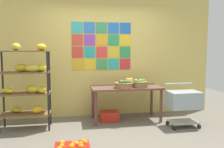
{
  "coord_description": "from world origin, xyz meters",
  "views": [
    {
      "loc": [
        -0.74,
        -3.76,
        1.52
      ],
      "look_at": [
        0.05,
        0.64,
        1.04
      ],
      "focal_mm": 37.78,
      "sensor_mm": 36.0,
      "label": 1
    }
  ],
  "objects_px": {
    "shopping_cart": "(184,101)",
    "fruit_basket_right": "(124,84)",
    "fruit_basket_left": "(140,83)",
    "produce_crate_under_table": "(109,116)",
    "display_table": "(126,91)",
    "fruit_basket_back_right": "(128,82)",
    "banana_shelf_unit": "(28,80)"
  },
  "relations": [
    {
      "from": "fruit_basket_left",
      "to": "fruit_basket_back_right",
      "type": "distance_m",
      "value": 0.34
    },
    {
      "from": "fruit_basket_right",
      "to": "shopping_cart",
      "type": "bearing_deg",
      "value": -22.34
    },
    {
      "from": "banana_shelf_unit",
      "to": "display_table",
      "type": "xyz_separation_m",
      "value": [
        1.95,
        0.2,
        -0.3
      ]
    },
    {
      "from": "banana_shelf_unit",
      "to": "fruit_basket_right",
      "type": "bearing_deg",
      "value": 0.83
    },
    {
      "from": "fruit_basket_left",
      "to": "banana_shelf_unit",
      "type": "bearing_deg",
      "value": -178.02
    },
    {
      "from": "display_table",
      "to": "produce_crate_under_table",
      "type": "xyz_separation_m",
      "value": [
        -0.36,
        0.01,
        -0.54
      ]
    },
    {
      "from": "fruit_basket_left",
      "to": "shopping_cart",
      "type": "xyz_separation_m",
      "value": [
        0.75,
        -0.5,
        -0.3
      ]
    },
    {
      "from": "fruit_basket_right",
      "to": "shopping_cart",
      "type": "xyz_separation_m",
      "value": [
        1.09,
        -0.45,
        -0.3
      ]
    },
    {
      "from": "fruit_basket_left",
      "to": "produce_crate_under_table",
      "type": "relative_size",
      "value": 0.94
    },
    {
      "from": "produce_crate_under_table",
      "to": "banana_shelf_unit",
      "type": "bearing_deg",
      "value": -172.69
    },
    {
      "from": "banana_shelf_unit",
      "to": "fruit_basket_back_right",
      "type": "distance_m",
      "value": 2.07
    },
    {
      "from": "display_table",
      "to": "fruit_basket_right",
      "type": "distance_m",
      "value": 0.25
    },
    {
      "from": "fruit_basket_right",
      "to": "fruit_basket_back_right",
      "type": "relative_size",
      "value": 1.02
    },
    {
      "from": "fruit_basket_left",
      "to": "fruit_basket_back_right",
      "type": "relative_size",
      "value": 0.93
    },
    {
      "from": "shopping_cart",
      "to": "fruit_basket_right",
      "type": "bearing_deg",
      "value": 158.46
    },
    {
      "from": "fruit_basket_right",
      "to": "produce_crate_under_table",
      "type": "relative_size",
      "value": 1.04
    },
    {
      "from": "fruit_basket_left",
      "to": "produce_crate_under_table",
      "type": "distance_m",
      "value": 0.95
    },
    {
      "from": "fruit_basket_back_right",
      "to": "shopping_cart",
      "type": "relative_size",
      "value": 0.47
    },
    {
      "from": "fruit_basket_back_right",
      "to": "display_table",
      "type": "bearing_deg",
      "value": -114.61
    },
    {
      "from": "produce_crate_under_table",
      "to": "display_table",
      "type": "bearing_deg",
      "value": -0.86
    },
    {
      "from": "fruit_basket_left",
      "to": "shopping_cart",
      "type": "relative_size",
      "value": 0.43
    },
    {
      "from": "banana_shelf_unit",
      "to": "fruit_basket_right",
      "type": "xyz_separation_m",
      "value": [
        1.87,
        0.03,
        -0.14
      ]
    },
    {
      "from": "produce_crate_under_table",
      "to": "shopping_cart",
      "type": "distance_m",
      "value": 1.56
    },
    {
      "from": "banana_shelf_unit",
      "to": "shopping_cart",
      "type": "height_order",
      "value": "banana_shelf_unit"
    },
    {
      "from": "banana_shelf_unit",
      "to": "shopping_cart",
      "type": "distance_m",
      "value": 3.02
    },
    {
      "from": "fruit_basket_right",
      "to": "shopping_cart",
      "type": "height_order",
      "value": "fruit_basket_right"
    },
    {
      "from": "fruit_basket_right",
      "to": "fruit_basket_left",
      "type": "bearing_deg",
      "value": 8.2
    },
    {
      "from": "fruit_basket_right",
      "to": "shopping_cart",
      "type": "distance_m",
      "value": 1.22
    },
    {
      "from": "banana_shelf_unit",
      "to": "fruit_basket_right",
      "type": "relative_size",
      "value": 4.11
    },
    {
      "from": "fruit_basket_left",
      "to": "produce_crate_under_table",
      "type": "height_order",
      "value": "fruit_basket_left"
    },
    {
      "from": "fruit_basket_back_right",
      "to": "produce_crate_under_table",
      "type": "xyz_separation_m",
      "value": [
        -0.44,
        -0.17,
        -0.69
      ]
    },
    {
      "from": "fruit_basket_back_right",
      "to": "shopping_cart",
      "type": "height_order",
      "value": "fruit_basket_back_right"
    }
  ]
}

